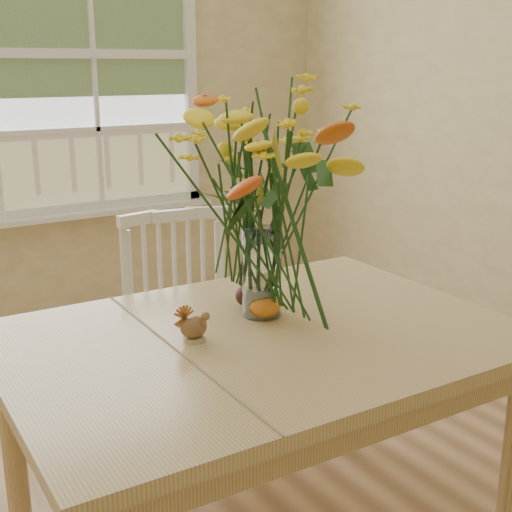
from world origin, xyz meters
TOP-DOWN VIEW (x-y plane):
  - dining_table at (0.22, 0.02)m, footprint 1.44×1.04m
  - windsor_chair at (0.33, 0.74)m, footprint 0.48×0.46m
  - flower_vase at (0.30, 0.14)m, footprint 0.56×0.56m
  - pumpkin at (0.29, 0.11)m, footprint 0.10×0.10m
  - turkey_figurine at (0.03, 0.07)m, footprint 0.08×0.06m
  - dark_gourd at (0.30, 0.22)m, footprint 0.13×0.08m

SIDE VIEW (x-z plane):
  - windsor_chair at x=0.33m, z-range 0.06..0.99m
  - dining_table at x=0.22m, z-range 0.29..1.05m
  - dark_gourd at x=0.30m, z-range 0.76..0.83m
  - pumpkin at x=0.29m, z-range 0.76..0.84m
  - turkey_figurine at x=0.03m, z-range 0.75..0.85m
  - flower_vase at x=0.30m, z-range 0.83..1.49m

